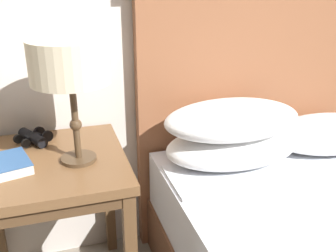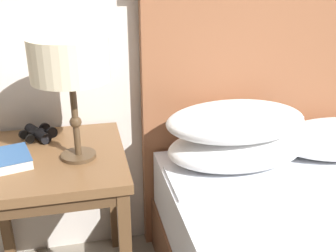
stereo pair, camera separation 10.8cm
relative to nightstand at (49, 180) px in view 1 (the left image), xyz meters
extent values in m
cube|color=brown|center=(0.00, 0.00, 0.07)|extent=(0.58, 0.58, 0.04)
cube|color=brown|center=(0.00, 0.00, 0.03)|extent=(0.55, 0.55, 0.05)
cube|color=brown|center=(0.26, 0.25, -0.26)|extent=(0.04, 0.04, 0.62)
cube|color=white|center=(1.02, -0.09, -0.04)|extent=(1.12, 0.28, 0.01)
cube|color=brown|center=(1.02, 0.26, 0.06)|extent=(1.22, 0.06, 1.26)
ellipsoid|color=white|center=(0.78, 0.02, 0.03)|extent=(0.60, 0.36, 0.15)
ellipsoid|color=white|center=(1.28, 0.02, 0.03)|extent=(0.60, 0.36, 0.15)
ellipsoid|color=white|center=(0.77, 0.02, 0.15)|extent=(0.60, 0.36, 0.15)
cylinder|color=#4C3823|center=(0.12, -0.04, 0.10)|extent=(0.13, 0.13, 0.01)
cylinder|color=#4C3823|center=(0.12, -0.04, 0.24)|extent=(0.02, 0.02, 0.28)
sphere|color=#4C3823|center=(0.12, -0.04, 0.23)|extent=(0.04, 0.04, 0.04)
cylinder|color=beige|center=(0.12, -0.04, 0.46)|extent=(0.28, 0.28, 0.15)
cube|color=silver|center=(-0.13, -0.04, 0.11)|extent=(0.17, 0.20, 0.03)
cube|color=#2D568E|center=(-0.13, -0.04, 0.12)|extent=(0.18, 0.20, 0.00)
cylinder|color=black|center=(-0.03, 0.15, 0.11)|extent=(0.09, 0.10, 0.04)
cylinder|color=black|center=(0.01, 0.17, 0.11)|extent=(0.05, 0.03, 0.05)
cylinder|color=black|center=(-0.07, 0.12, 0.11)|extent=(0.04, 0.03, 0.04)
cylinder|color=black|center=(-0.06, 0.20, 0.11)|extent=(0.09, 0.10, 0.04)
cylinder|color=black|center=(-0.02, 0.23, 0.11)|extent=(0.05, 0.03, 0.05)
cylinder|color=black|center=(-0.10, 0.18, 0.11)|extent=(0.04, 0.03, 0.04)
cube|color=black|center=(-0.05, 0.18, 0.12)|extent=(0.07, 0.06, 0.01)
cylinder|color=black|center=(-0.05, 0.18, 0.12)|extent=(0.02, 0.02, 0.02)
camera|label=1|loc=(0.05, -1.38, 0.75)|focal=42.00mm
camera|label=2|loc=(0.15, -1.41, 0.75)|focal=42.00mm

